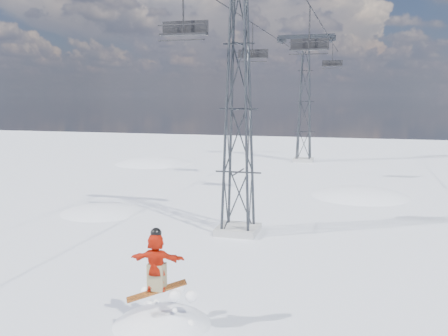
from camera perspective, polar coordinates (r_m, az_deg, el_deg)
The scene contains 9 objects.
ground at distance 15.54m, azimuth -8.79°, elevation -14.88°, with size 120.00×120.00×0.00m, color white.
snow_terrain at distance 39.15m, azimuth -1.80°, elevation -15.27°, with size 39.00×37.00×22.00m.
lift_tower_near at distance 21.61m, azimuth 1.66°, elevation 6.67°, with size 5.20×1.80×11.43m.
lift_tower_far at distance 46.27m, azimuth 9.20°, elevation 7.47°, with size 5.20×1.80×11.43m.
haul_cables at distance 33.22m, azimuth 6.69°, elevation 16.52°, with size 4.46×51.00×0.06m.
lift_chair_near at distance 21.76m, azimuth -4.60°, elevation 15.53°, with size 2.03×0.58×2.52m.
lift_chair_mid at distance 28.33m, azimuth 9.71°, elevation 13.65°, with size 2.09×0.60×2.59m.
lift_chair_far at distance 34.65m, azimuth 3.28°, elevation 12.80°, with size 2.07×0.60×2.57m.
lift_chair_extra at distance 48.72m, azimuth 12.27°, elevation 11.57°, with size 1.88×0.54×2.33m.
Camera 1 is at (6.00, -12.97, 6.11)m, focal length 40.00 mm.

